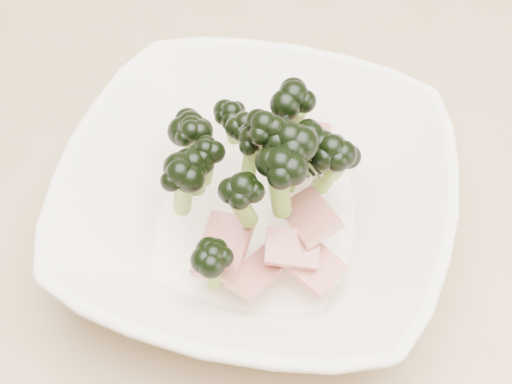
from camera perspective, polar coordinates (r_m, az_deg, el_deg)
dining_table at (r=0.67m, az=7.37°, el=-9.39°), size 1.20×0.80×0.75m
broccoli_dish at (r=0.56m, az=0.04°, el=-0.43°), size 0.32×0.32×0.13m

